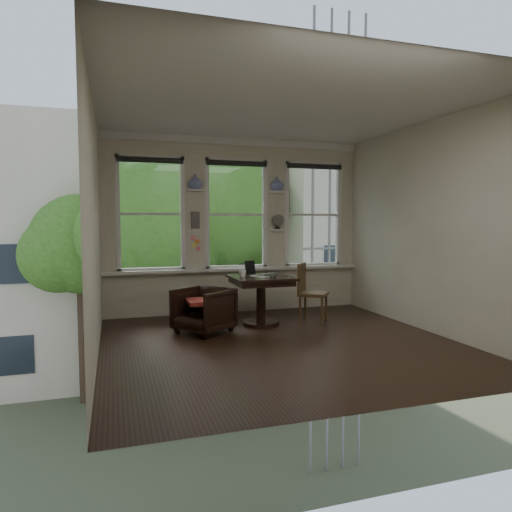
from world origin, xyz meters
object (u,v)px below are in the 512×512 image
object	(u,v)px
armchair_left	(204,310)
laptop	(267,276)
mug	(242,274)
side_chair_right	(313,293)
table	(261,301)

from	to	relation	value
armchair_left	laptop	xyz separation A→B (m)	(1.01, 0.18, 0.44)
armchair_left	mug	xyz separation A→B (m)	(0.62, 0.19, 0.48)
side_chair_right	laptop	distance (m)	0.82
armchair_left	laptop	distance (m)	1.11
table	side_chair_right	distance (m)	0.85
mug	side_chair_right	bearing A→B (deg)	-2.00
armchair_left	mug	distance (m)	0.81
table	side_chair_right	size ratio (longest dim) A/B	0.98
table	armchair_left	bearing A→B (deg)	-166.46
mug	armchair_left	bearing A→B (deg)	-163.02
table	armchair_left	xyz separation A→B (m)	(-0.93, -0.22, -0.05)
table	laptop	size ratio (longest dim) A/B	2.92
side_chair_right	table	bearing A→B (deg)	121.93
armchair_left	mug	bearing A→B (deg)	70.01
armchair_left	mug	world-z (taller)	mug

